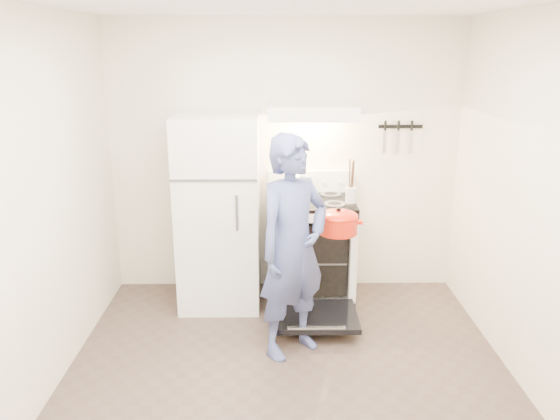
# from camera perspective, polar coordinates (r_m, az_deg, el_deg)

# --- Properties ---
(floor) EXTENTS (3.60, 3.60, 0.00)m
(floor) POSITION_cam_1_polar(r_m,az_deg,el_deg) (3.87, 0.96, -18.79)
(floor) COLOR #4A3C34
(floor) RESTS_ON ground
(back_wall) EXTENTS (3.20, 0.02, 2.50)m
(back_wall) POSITION_cam_1_polar(r_m,az_deg,el_deg) (5.05, 0.47, 5.36)
(back_wall) COLOR beige
(back_wall) RESTS_ON ground
(refrigerator) EXTENTS (0.70, 0.70, 1.70)m
(refrigerator) POSITION_cam_1_polar(r_m,az_deg,el_deg) (4.83, -6.36, -0.18)
(refrigerator) COLOR white
(refrigerator) RESTS_ON floor
(stove_body) EXTENTS (0.76, 0.65, 0.92)m
(stove_body) POSITION_cam_1_polar(r_m,az_deg,el_deg) (4.97, 3.18, -4.37)
(stove_body) COLOR white
(stove_body) RESTS_ON floor
(cooktop) EXTENTS (0.76, 0.65, 0.03)m
(cooktop) POSITION_cam_1_polar(r_m,az_deg,el_deg) (4.82, 3.27, 0.91)
(cooktop) COLOR black
(cooktop) RESTS_ON stove_body
(backsplash) EXTENTS (0.76, 0.07, 0.20)m
(backsplash) POSITION_cam_1_polar(r_m,az_deg,el_deg) (5.06, 3.08, 3.05)
(backsplash) COLOR white
(backsplash) RESTS_ON cooktop
(oven_door) EXTENTS (0.70, 0.54, 0.04)m
(oven_door) POSITION_cam_1_polar(r_m,az_deg,el_deg) (4.56, 3.60, -11.00)
(oven_door) COLOR black
(oven_door) RESTS_ON floor
(oven_rack) EXTENTS (0.60, 0.52, 0.01)m
(oven_rack) POSITION_cam_1_polar(r_m,az_deg,el_deg) (4.97, 3.18, -4.58)
(oven_rack) COLOR slate
(oven_rack) RESTS_ON stove_body
(range_hood) EXTENTS (0.76, 0.50, 0.12)m
(range_hood) POSITION_cam_1_polar(r_m,az_deg,el_deg) (4.74, 3.37, 10.21)
(range_hood) COLOR white
(range_hood) RESTS_ON back_wall
(knife_strip) EXTENTS (0.40, 0.02, 0.03)m
(knife_strip) POSITION_cam_1_polar(r_m,az_deg,el_deg) (5.11, 12.47, 8.52)
(knife_strip) COLOR black
(knife_strip) RESTS_ON back_wall
(pizza_stone) EXTENTS (0.31, 0.31, 0.02)m
(pizza_stone) POSITION_cam_1_polar(r_m,az_deg,el_deg) (5.00, 2.82, -4.29)
(pizza_stone) COLOR brown
(pizza_stone) RESTS_ON oven_rack
(tea_kettle) EXTENTS (0.22, 0.18, 0.27)m
(tea_kettle) POSITION_cam_1_polar(r_m,az_deg,el_deg) (4.98, 1.68, 3.27)
(tea_kettle) COLOR #BCBCC1
(tea_kettle) RESTS_ON cooktop
(utensil_jar) EXTENTS (0.09, 0.09, 0.13)m
(utensil_jar) POSITION_cam_1_polar(r_m,az_deg,el_deg) (4.63, 7.41, 1.55)
(utensil_jar) COLOR silver
(utensil_jar) RESTS_ON cooktop
(person) EXTENTS (0.73, 0.69, 1.68)m
(person) POSITION_cam_1_polar(r_m,az_deg,el_deg) (3.99, 1.37, -3.98)
(person) COLOR #384078
(person) RESTS_ON floor
(dutch_oven) EXTENTS (0.37, 0.30, 0.24)m
(dutch_oven) POSITION_cam_1_polar(r_m,az_deg,el_deg) (4.22, 6.10, -1.52)
(dutch_oven) COLOR red
(dutch_oven) RESTS_ON person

